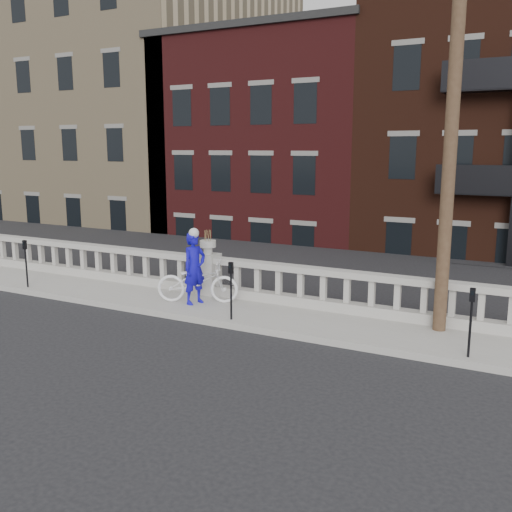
{
  "coord_description": "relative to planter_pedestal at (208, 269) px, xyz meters",
  "views": [
    {
      "loc": [
        8.19,
        -8.91,
        4.11
      ],
      "look_at": [
        1.86,
        3.2,
        1.49
      ],
      "focal_mm": 40.0,
      "sensor_mm": 36.0,
      "label": 1
    }
  ],
  "objects": [
    {
      "name": "utility_pole",
      "position": [
        6.2,
        -0.35,
        4.41
      ],
      "size": [
        1.6,
        0.28,
        10.0
      ],
      "color": "#422D1E",
      "rests_on": "sidewalk"
    },
    {
      "name": "cyclist",
      "position": [
        0.24,
        -1.03,
        0.24
      ],
      "size": [
        0.62,
        0.77,
        1.85
      ],
      "primitive_type": "imported",
      "rotation": [
        0.0,
        0.0,
        1.27
      ],
      "color": "#110BA8",
      "rests_on": "sidewalk"
    },
    {
      "name": "parking_meter_b",
      "position": [
        -5.0,
        -1.8,
        0.17
      ],
      "size": [
        0.1,
        0.09,
        1.36
      ],
      "color": "black",
      "rests_on": "sidewalk"
    },
    {
      "name": "lower_level",
      "position": [
        0.56,
        19.09,
        1.8
      ],
      "size": [
        80.0,
        44.0,
        20.8
      ],
      "color": "#605E59",
      "rests_on": "ground"
    },
    {
      "name": "bicycle",
      "position": [
        0.24,
        -0.89,
        -0.13
      ],
      "size": [
        2.22,
        1.5,
        1.1
      ],
      "primitive_type": "imported",
      "rotation": [
        0.0,
        0.0,
        1.97
      ],
      "color": "white",
      "rests_on": "sidewalk"
    },
    {
      "name": "ground",
      "position": [
        0.0,
        -3.95,
        -0.83
      ],
      "size": [
        120.0,
        120.0,
        0.0
      ],
      "primitive_type": "plane",
      "color": "black",
      "rests_on": "ground"
    },
    {
      "name": "parking_meter_c",
      "position": [
        1.76,
        -1.8,
        0.17
      ],
      "size": [
        0.1,
        0.09,
        1.36
      ],
      "color": "black",
      "rests_on": "sidewalk"
    },
    {
      "name": "balustrade",
      "position": [
        0.0,
        0.0,
        -0.19
      ],
      "size": [
        28.0,
        0.34,
        1.03
      ],
      "color": "#9B9890",
      "rests_on": "sidewalk"
    },
    {
      "name": "sidewalk",
      "position": [
        0.0,
        -0.95,
        -0.76
      ],
      "size": [
        32.0,
        2.2,
        0.15
      ],
      "primitive_type": "cube",
      "color": "#9B9890",
      "rests_on": "ground"
    },
    {
      "name": "planter_pedestal",
      "position": [
        0.0,
        0.0,
        0.0
      ],
      "size": [
        0.55,
        0.55,
        1.76
      ],
      "color": "#9B9890",
      "rests_on": "sidewalk"
    },
    {
      "name": "parking_meter_d",
      "position": [
        7.0,
        -1.8,
        0.17
      ],
      "size": [
        0.1,
        0.09,
        1.36
      ],
      "color": "black",
      "rests_on": "sidewalk"
    }
  ]
}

